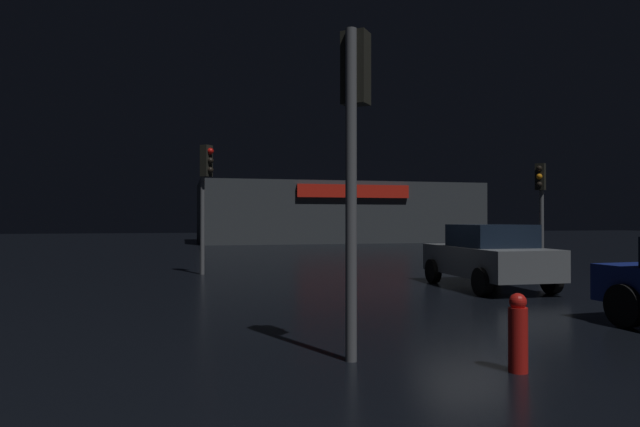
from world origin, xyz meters
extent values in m
plane|color=black|center=(0.00, 0.00, 0.00)|extent=(120.00, 120.00, 0.00)
cube|color=#33383D|center=(4.93, 29.82, 2.25)|extent=(21.21, 9.39, 4.50)
cube|color=red|center=(4.93, 24.98, 3.74)|extent=(8.22, 0.24, 0.92)
cylinder|color=#595B60|center=(-4.84, -5.84, 2.07)|extent=(0.14, 0.14, 4.13)
cube|color=black|center=(-4.74, -5.72, 3.67)|extent=(0.41, 0.40, 0.92)
sphere|color=black|center=(-4.64, -5.60, 3.95)|extent=(0.20, 0.20, 0.20)
sphere|color=black|center=(-4.64, -5.60, 3.67)|extent=(0.20, 0.20, 0.20)
sphere|color=#19D13F|center=(-4.64, -5.60, 3.39)|extent=(0.20, 0.20, 0.20)
cylinder|color=#595B60|center=(5.65, 4.94, 1.87)|extent=(0.15, 0.15, 3.74)
cube|color=black|center=(5.54, 4.84, 3.27)|extent=(0.41, 0.41, 0.95)
sphere|color=black|center=(5.42, 4.73, 3.55)|extent=(0.20, 0.20, 0.20)
sphere|color=orange|center=(5.42, 4.73, 3.27)|extent=(0.20, 0.20, 0.20)
sphere|color=black|center=(5.42, 4.73, 2.98)|extent=(0.20, 0.20, 0.20)
cylinder|color=#595B60|center=(-6.24, 5.58, 2.05)|extent=(0.14, 0.14, 4.10)
cube|color=black|center=(-6.13, 5.47, 3.60)|extent=(0.41, 0.41, 1.00)
sphere|color=red|center=(-6.01, 5.37, 3.90)|extent=(0.20, 0.20, 0.20)
sphere|color=black|center=(-6.01, 5.37, 3.60)|extent=(0.20, 0.20, 0.20)
sphere|color=black|center=(-6.01, 5.37, 3.31)|extent=(0.20, 0.20, 0.20)
cylinder|color=black|center=(0.12, -4.87, 0.35)|extent=(0.26, 0.71, 0.70)
cube|color=slate|center=(0.72, 0.31, 0.69)|extent=(1.89, 4.10, 0.73)
cube|color=black|center=(0.72, 0.14, 1.34)|extent=(1.66, 1.90, 0.57)
cylinder|color=black|center=(-0.14, 1.67, 0.33)|extent=(0.24, 0.66, 0.65)
cylinder|color=black|center=(1.65, 1.63, 0.33)|extent=(0.24, 0.66, 0.65)
cylinder|color=black|center=(-0.21, -1.01, 0.33)|extent=(0.24, 0.66, 0.65)
cylinder|color=black|center=(1.59, -1.05, 0.33)|extent=(0.24, 0.66, 0.65)
cylinder|color=red|center=(-3.12, -6.78, 0.37)|extent=(0.22, 0.22, 0.74)
sphere|color=red|center=(-3.12, -6.78, 0.81)|extent=(0.20, 0.20, 0.20)
camera|label=1|loc=(-6.88, -12.41, 1.76)|focal=31.12mm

